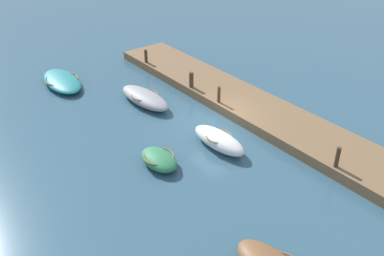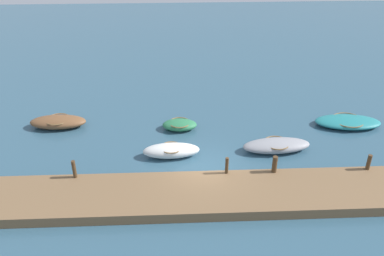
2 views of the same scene
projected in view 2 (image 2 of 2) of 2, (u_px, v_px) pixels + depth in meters
name	position (u px, v px, depth m)	size (l,w,h in m)	color
ground_plane	(205.00, 171.00, 23.18)	(84.00, 84.00, 0.00)	#33566B
dock_platform	(208.00, 195.00, 20.87)	(23.22, 3.44, 0.55)	brown
motorboat_teal	(348.00, 122.00, 27.56)	(4.54, 2.39, 0.57)	teal
dinghy_green	(180.00, 125.00, 27.14)	(2.33, 1.50, 0.65)	#2D7A4C
rowboat_white	(171.00, 150.00, 24.23)	(3.42, 1.37, 0.83)	white
rowboat_brown	(58.00, 122.00, 27.35)	(3.76, 1.68, 0.78)	brown
rowboat_grey	(276.00, 145.00, 24.81)	(4.24, 1.78, 0.73)	#939399
mooring_post_west	(74.00, 169.00, 21.47)	(0.20, 0.20, 1.03)	#47331E
mooring_post_mid_west	(227.00, 165.00, 21.81)	(0.18, 0.18, 0.98)	#47331E
mooring_post_mid_east	(275.00, 164.00, 21.92)	(0.27, 0.27, 0.97)	#47331E
mooring_post_east	(369.00, 162.00, 22.14)	(0.22, 0.22, 0.91)	#47331E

